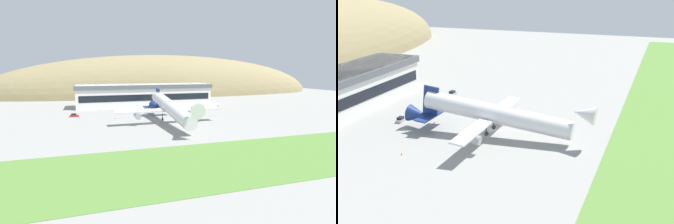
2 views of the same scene
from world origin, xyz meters
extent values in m
plane|color=gray|center=(0.00, 0.00, 0.00)|extent=(395.03, 395.03, 0.00)
cube|color=#568438|center=(0.00, -45.47, 0.04)|extent=(355.52, 27.87, 0.08)
cube|color=black|center=(-3.58, 41.36, 5.47)|extent=(70.71, 0.16, 3.40)
cylinder|color=silver|center=(-5.14, -3.75, 6.24)|extent=(4.80, 40.03, 9.20)
cone|color=silver|center=(-5.14, -26.12, 8.75)|extent=(4.70, 5.77, 5.26)
cone|color=navy|center=(-5.14, 19.10, 3.68)|extent=(4.70, 6.72, 5.37)
cube|color=navy|center=(-5.14, 15.28, 8.11)|extent=(0.50, 5.18, 8.44)
cube|color=navy|center=(-5.14, 15.52, 4.08)|extent=(12.48, 3.38, 0.73)
cube|color=silver|center=(-5.14, -1.78, 5.18)|extent=(40.95, 3.63, 0.85)
cylinder|color=#9E9EA3|center=(-17.43, -2.31, 3.69)|extent=(2.30, 3.83, 2.69)
cylinder|color=#9E9EA3|center=(7.14, -2.31, 3.69)|extent=(2.30, 3.83, 2.69)
cylinder|color=#2D2D2D|center=(-7.78, -1.78, 2.76)|extent=(0.28, 0.28, 2.20)
cylinder|color=#2D2D2D|center=(-7.78, -1.78, 1.66)|extent=(0.45, 1.10, 1.10)
cylinder|color=#2D2D2D|center=(-2.50, -1.78, 2.76)|extent=(0.28, 0.28, 2.20)
cylinder|color=#2D2D2D|center=(-2.50, -1.78, 1.66)|extent=(0.45, 1.10, 1.10)
cylinder|color=#2D2D2D|center=(-5.14, -17.57, 4.65)|extent=(0.22, 0.22, 1.98)
cylinder|color=#2D2D2D|center=(-5.14, -17.57, 3.66)|extent=(0.30, 0.83, 0.82)
cube|color=#999EA3|center=(-2.36, 26.85, 0.41)|extent=(3.72, 1.93, 0.82)
cube|color=black|center=(-2.54, 26.84, 1.15)|extent=(2.08, 1.56, 0.67)
cube|color=silver|center=(5.67, 22.38, 0.39)|extent=(4.42, 2.01, 0.78)
cube|color=black|center=(5.88, 22.36, 1.10)|extent=(2.47, 1.62, 0.64)
cube|color=#999EA3|center=(28.49, 25.61, 0.44)|extent=(3.76, 1.98, 0.88)
cube|color=black|center=(28.67, 25.60, 1.24)|extent=(2.10, 1.62, 0.72)
cube|color=gold|center=(13.72, 20.59, 1.27)|extent=(2.20, 2.30, 2.53)
cube|color=black|center=(12.64, 20.53, 1.72)|extent=(0.17, 1.87, 1.11)
cube|color=#999EA3|center=(16.99, 20.75, 1.56)|extent=(4.56, 2.42, 3.11)
cube|color=orange|center=(-0.51, 17.12, 0.01)|extent=(0.52, 0.52, 0.03)
cone|color=orange|center=(-0.51, 17.12, 0.31)|extent=(0.40, 0.40, 0.55)
cube|color=orange|center=(-23.90, 13.36, 0.01)|extent=(0.52, 0.52, 0.03)
cone|color=orange|center=(-23.90, 13.36, 0.31)|extent=(0.40, 0.40, 0.55)
camera|label=1|loc=(-34.17, -95.05, 19.97)|focal=28.00mm
camera|label=2|loc=(-111.97, -44.19, 42.37)|focal=50.00mm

